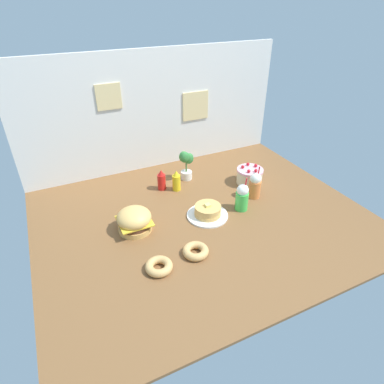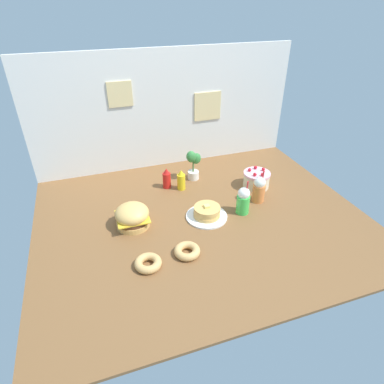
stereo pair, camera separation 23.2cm
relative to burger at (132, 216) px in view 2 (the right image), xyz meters
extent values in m
cube|color=brown|center=(0.49, -0.07, -0.09)|extent=(2.33, 1.88, 0.02)
cube|color=silver|center=(0.49, 0.86, 0.43)|extent=(2.33, 0.03, 1.03)
cube|color=beige|center=(0.11, 0.84, 0.61)|extent=(0.20, 0.01, 0.20)
cube|color=beige|center=(0.87, 0.84, 0.44)|extent=(0.25, 0.01, 0.25)
cylinder|color=#DBA859|center=(0.00, 0.00, -0.06)|extent=(0.23, 0.23, 0.04)
cylinder|color=#59331E|center=(0.00, 0.00, -0.03)|extent=(0.21, 0.21, 0.03)
cube|color=yellow|center=(0.00, 0.00, -0.01)|extent=(0.22, 0.22, 0.01)
ellipsoid|color=#E5B260|center=(0.00, 0.00, 0.02)|extent=(0.24, 0.24, 0.13)
cylinder|color=white|center=(0.52, -0.07, -0.07)|extent=(0.30, 0.30, 0.01)
cylinder|color=#E0AD5B|center=(0.52, -0.08, -0.05)|extent=(0.19, 0.19, 0.02)
cylinder|color=#E0AD5B|center=(0.52, -0.07, -0.03)|extent=(0.19, 0.19, 0.02)
cylinder|color=#E0AD5B|center=(0.53, -0.08, -0.01)|extent=(0.19, 0.19, 0.02)
cube|color=#F7E072|center=(0.52, -0.07, 0.02)|extent=(0.04, 0.04, 0.02)
cylinder|color=beige|center=(1.07, 0.20, -0.02)|extent=(0.21, 0.21, 0.12)
cylinder|color=#F2B2C6|center=(1.07, 0.20, 0.04)|extent=(0.22, 0.22, 0.02)
sphere|color=red|center=(1.13, 0.21, 0.07)|extent=(0.03, 0.03, 0.03)
sphere|color=red|center=(1.09, 0.26, 0.07)|extent=(0.03, 0.03, 0.03)
sphere|color=red|center=(1.02, 0.24, 0.07)|extent=(0.03, 0.03, 0.03)
sphere|color=red|center=(1.02, 0.15, 0.07)|extent=(0.03, 0.03, 0.03)
sphere|color=red|center=(1.08, 0.13, 0.07)|extent=(0.03, 0.03, 0.03)
cylinder|color=red|center=(0.36, 0.43, -0.01)|extent=(0.07, 0.07, 0.13)
cone|color=red|center=(0.36, 0.43, 0.07)|extent=(0.05, 0.05, 0.04)
cylinder|color=yellow|center=(0.47, 0.36, -0.01)|extent=(0.07, 0.07, 0.13)
cone|color=yellow|center=(0.47, 0.36, 0.07)|extent=(0.05, 0.05, 0.04)
cylinder|color=green|center=(0.80, -0.10, -0.01)|extent=(0.10, 0.10, 0.14)
sphere|color=white|center=(0.80, -0.10, 0.09)|extent=(0.09, 0.09, 0.09)
cylinder|color=red|center=(0.82, -0.10, 0.11)|extent=(0.01, 0.03, 0.14)
cylinder|color=orange|center=(0.98, 0.00, -0.01)|extent=(0.10, 0.10, 0.14)
sphere|color=white|center=(0.98, 0.00, 0.09)|extent=(0.09, 0.09, 0.09)
cylinder|color=red|center=(1.00, 0.00, 0.11)|extent=(0.01, 0.02, 0.14)
torus|color=tan|center=(0.02, -0.42, -0.06)|extent=(0.17, 0.17, 0.05)
torus|color=#D89ED8|center=(0.02, -0.42, -0.05)|extent=(0.16, 0.16, 0.04)
torus|color=tan|center=(0.27, -0.40, -0.06)|extent=(0.17, 0.17, 0.05)
torus|color=brown|center=(0.27, -0.40, -0.05)|extent=(0.16, 0.16, 0.04)
cylinder|color=white|center=(0.62, 0.49, -0.05)|extent=(0.10, 0.10, 0.07)
cylinder|color=#4C7238|center=(0.62, 0.49, 0.05)|extent=(0.01, 0.01, 0.12)
ellipsoid|color=#38843D|center=(0.65, 0.50, 0.11)|extent=(0.08, 0.05, 0.10)
ellipsoid|color=#38843D|center=(0.60, 0.52, 0.12)|extent=(0.08, 0.05, 0.10)
ellipsoid|color=#38843D|center=(0.59, 0.47, 0.14)|extent=(0.08, 0.05, 0.10)
camera|label=1|loc=(-0.40, -1.76, 1.33)|focal=30.28mm
camera|label=2|loc=(-0.19, -1.84, 1.33)|focal=30.28mm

